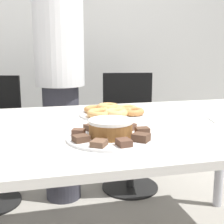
{
  "coord_description": "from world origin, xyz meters",
  "views": [
    {
      "loc": [
        -0.3,
        -1.31,
        1.07
      ],
      "look_at": [
        0.03,
        -0.01,
        0.8
      ],
      "focal_mm": 50.0,
      "sensor_mm": 36.0,
      "label": 1
    }
  ],
  "objects_px": {
    "office_chair_right": "(129,134)",
    "plate_cake": "(111,138)",
    "person_standing": "(60,77)",
    "frosted_cake": "(111,128)",
    "plate_donuts": "(113,114)"
  },
  "relations": [
    {
      "from": "plate_cake",
      "to": "office_chair_right",
      "type": "bearing_deg",
      "value": 69.26
    },
    {
      "from": "office_chair_right",
      "to": "plate_donuts",
      "type": "xyz_separation_m",
      "value": [
        -0.32,
        -0.74,
        0.33
      ]
    },
    {
      "from": "frosted_cake",
      "to": "office_chair_right",
      "type": "bearing_deg",
      "value": 69.26
    },
    {
      "from": "person_standing",
      "to": "office_chair_right",
      "type": "xyz_separation_m",
      "value": [
        0.53,
        0.08,
        -0.46
      ]
    },
    {
      "from": "person_standing",
      "to": "plate_cake",
      "type": "bearing_deg",
      "value": -85.08
    },
    {
      "from": "office_chair_right",
      "to": "plate_cake",
      "type": "relative_size",
      "value": 2.68
    },
    {
      "from": "office_chair_right",
      "to": "frosted_cake",
      "type": "xyz_separation_m",
      "value": [
        -0.44,
        -1.16,
        0.37
      ]
    },
    {
      "from": "person_standing",
      "to": "office_chair_right",
      "type": "relative_size",
      "value": 1.88
    },
    {
      "from": "plate_cake",
      "to": "frosted_cake",
      "type": "relative_size",
      "value": 2.0
    },
    {
      "from": "plate_cake",
      "to": "plate_donuts",
      "type": "xyz_separation_m",
      "value": [
        0.11,
        0.41,
        0.0
      ]
    },
    {
      "from": "frosted_cake",
      "to": "person_standing",
      "type": "bearing_deg",
      "value": 94.92
    },
    {
      "from": "person_standing",
      "to": "frosted_cake",
      "type": "bearing_deg",
      "value": -85.08
    },
    {
      "from": "plate_donuts",
      "to": "person_standing",
      "type": "bearing_deg",
      "value": 107.48
    },
    {
      "from": "office_chair_right",
      "to": "plate_cake",
      "type": "xyz_separation_m",
      "value": [
        -0.44,
        -1.16,
        0.33
      ]
    },
    {
      "from": "office_chair_right",
      "to": "plate_cake",
      "type": "height_order",
      "value": "office_chair_right"
    }
  ]
}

